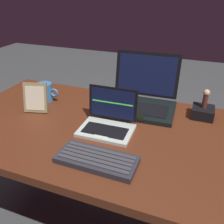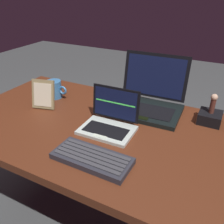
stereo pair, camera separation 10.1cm
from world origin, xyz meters
TOP-DOWN VIEW (x-y plane):
  - desk at (0.00, 0.00)m, footprint 1.42×0.80m
  - laptop_front at (0.07, -0.01)m, footprint 0.25×0.19m
  - laptop_rear at (0.16, 0.27)m, footprint 0.37×0.31m
  - external_keyboard at (0.11, -0.24)m, footprint 0.31×0.14m
  - photo_frame at (-0.35, 0.03)m, footprint 0.13×0.08m
  - figurine_stand at (0.47, 0.27)m, footprint 0.11×0.11m
  - figurine at (0.47, 0.27)m, footprint 0.03×0.03m
  - coffee_mug at (-0.38, 0.16)m, footprint 0.13×0.09m

SIDE VIEW (x-z plane):
  - desk at x=0.00m, z-range 0.31..1.06m
  - external_keyboard at x=0.11m, z-range 0.74..0.77m
  - figurine_stand at x=0.47m, z-range 0.75..0.80m
  - laptop_front at x=0.07m, z-range 0.69..0.87m
  - coffee_mug at x=-0.38m, z-range 0.75..0.85m
  - laptop_rear at x=0.16m, z-range 0.66..0.94m
  - photo_frame at x=-0.35m, z-range 0.75..0.90m
  - figurine at x=0.47m, z-range 0.81..0.90m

